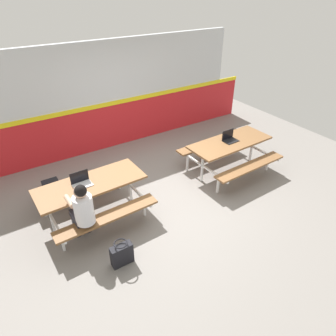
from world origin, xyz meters
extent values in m
cube|color=gray|center=(0.00, 0.00, -0.01)|extent=(10.00, 10.00, 0.02)
cube|color=red|center=(0.00, 2.60, 0.55)|extent=(8.00, 0.12, 1.10)
cube|color=yellow|center=(0.00, 2.54, 1.15)|extent=(8.00, 0.03, 0.10)
cube|color=silver|center=(0.00, 2.60, 1.90)|extent=(6.72, 0.12, 1.40)
cube|color=brown|center=(-1.55, 0.20, 0.72)|extent=(1.89, 0.81, 0.04)
cube|color=brown|center=(-1.53, -0.44, 0.43)|extent=(1.78, 0.33, 0.04)
cube|color=brown|center=(-1.57, 0.83, 0.43)|extent=(1.78, 0.33, 0.04)
cube|color=white|center=(-2.31, 0.17, 0.35)|extent=(0.04, 0.04, 0.70)
cube|color=white|center=(-2.31, 0.17, 0.39)|extent=(0.09, 1.55, 0.04)
cube|color=white|center=(-2.29, -0.33, 0.21)|extent=(0.04, 0.04, 0.41)
cube|color=white|center=(-2.32, 0.68, 0.21)|extent=(0.04, 0.04, 0.41)
cube|color=white|center=(-0.80, 0.22, 0.35)|extent=(0.04, 0.04, 0.70)
cube|color=white|center=(-0.80, 0.22, 0.39)|extent=(0.09, 1.55, 0.04)
cube|color=white|center=(-0.78, -0.29, 0.21)|extent=(0.04, 0.04, 0.41)
cube|color=white|center=(-0.81, 0.73, 0.21)|extent=(0.04, 0.04, 0.41)
cube|color=brown|center=(1.55, 0.06, 0.72)|extent=(1.89, 0.81, 0.04)
cube|color=brown|center=(1.57, -0.58, 0.43)|extent=(1.78, 0.33, 0.04)
cube|color=brown|center=(1.53, 0.69, 0.43)|extent=(1.78, 0.33, 0.04)
cube|color=white|center=(0.80, 0.03, 0.35)|extent=(0.04, 0.04, 0.70)
cube|color=white|center=(0.80, 0.03, 0.39)|extent=(0.09, 1.55, 0.04)
cube|color=white|center=(0.81, -0.48, 0.21)|extent=(0.04, 0.04, 0.41)
cube|color=white|center=(0.78, 0.54, 0.21)|extent=(0.04, 0.04, 0.41)
cube|color=white|center=(2.31, 0.08, 0.35)|extent=(0.04, 0.04, 0.70)
cube|color=white|center=(2.31, 0.08, 0.39)|extent=(0.09, 1.55, 0.04)
cube|color=white|center=(2.32, -0.43, 0.21)|extent=(0.04, 0.04, 0.41)
cube|color=white|center=(2.29, 0.59, 0.21)|extent=(0.04, 0.04, 0.41)
cylinder|color=#2D2D38|center=(-1.99, -0.13, 0.23)|extent=(0.11, 0.11, 0.45)
cylinder|color=#2D2D38|center=(-1.81, -0.12, 0.23)|extent=(0.11, 0.11, 0.45)
cube|color=#2D2D38|center=(-1.90, -0.28, 0.51)|extent=(0.31, 0.39, 0.12)
cylinder|color=silver|center=(-1.89, -0.45, 0.75)|extent=(0.30, 0.30, 0.48)
cylinder|color=tan|center=(-2.04, -0.25, 0.85)|extent=(0.09, 0.30, 0.08)
cylinder|color=tan|center=(-1.76, -0.24, 0.85)|extent=(0.09, 0.30, 0.08)
sphere|color=tan|center=(-1.89, -0.43, 1.08)|extent=(0.20, 0.20, 0.20)
sphere|color=black|center=(-1.89, -0.46, 1.11)|extent=(0.18, 0.18, 0.18)
cube|color=silver|center=(-1.69, 0.19, 0.75)|extent=(0.33, 0.23, 0.01)
cube|color=black|center=(-1.69, 0.30, 0.86)|extent=(0.32, 0.02, 0.21)
cube|color=black|center=(1.57, 0.06, 0.75)|extent=(0.33, 0.23, 0.01)
cube|color=black|center=(1.56, 0.16, 0.86)|extent=(0.32, 0.02, 0.21)
cube|color=black|center=(-2.06, 1.12, 0.22)|extent=(0.30, 0.18, 0.44)
cube|color=black|center=(-2.06, 1.23, 0.15)|extent=(0.21, 0.04, 0.19)
cube|color=black|center=(-1.60, -1.07, 0.18)|extent=(0.34, 0.14, 0.36)
torus|color=black|center=(-1.60, -1.07, 0.42)|extent=(0.21, 0.21, 0.02)
camera|label=1|loc=(-2.72, -4.12, 3.74)|focal=32.31mm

